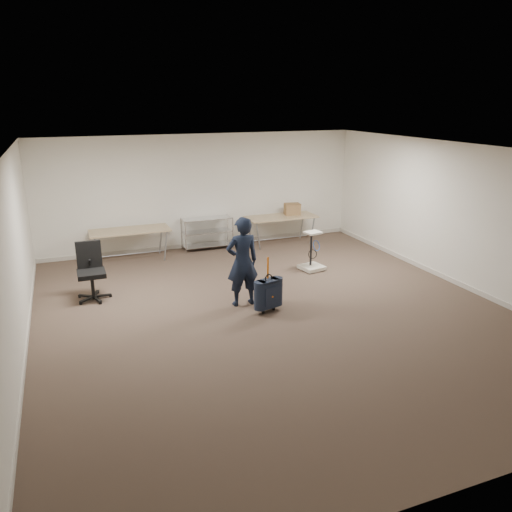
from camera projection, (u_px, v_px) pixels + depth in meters
name	position (u px, v px, depth m)	size (l,w,h in m)	color
ground	(274.00, 312.00, 8.78)	(9.00, 9.00, 0.00)	#45352A
room_shell	(246.00, 284.00, 10.00)	(8.00, 9.00, 9.00)	white
folding_table_left	(130.00, 232.00, 11.43)	(1.80, 0.75, 0.73)	#92815A
folding_table_right	(281.00, 218.00, 12.75)	(1.80, 0.75, 0.73)	#92815A
wire_shelf	(207.00, 232.00, 12.38)	(1.22, 0.47, 0.80)	silver
person	(242.00, 262.00, 8.89)	(0.60, 0.39, 1.64)	black
suitcase	(268.00, 294.00, 8.71)	(0.41, 0.30, 1.01)	black
office_chair	(92.00, 282.00, 9.31)	(0.65, 0.65, 1.07)	black
equipment_cart	(312.00, 260.00, 10.91)	(0.55, 0.55, 0.87)	beige
cardboard_box	(292.00, 209.00, 12.87)	(0.39, 0.29, 0.29)	#A2734B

